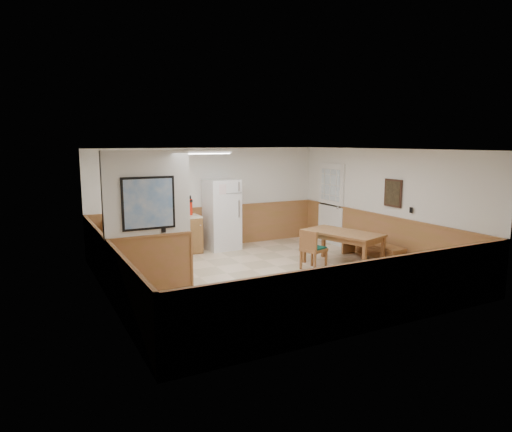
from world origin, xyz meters
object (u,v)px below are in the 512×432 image
dining_table (343,236)px  fire_extinguisher (190,206)px  dining_bench (372,246)px  dining_chair (311,247)px  refrigerator (222,214)px  soap_bottle (125,216)px

dining_table → fire_extinguisher: bearing=114.2°
dining_bench → dining_chair: bearing=179.7°
refrigerator → fire_extinguisher: 0.83m
dining_table → soap_bottle: 4.84m
dining_bench → soap_bottle: (-4.82, 2.71, 0.65)m
refrigerator → soap_bottle: refrigerator is taller
refrigerator → dining_chair: (0.89, -2.62, -0.37)m
dining_table → refrigerator: bearing=104.6°
dining_chair → fire_extinguisher: bearing=104.6°
dining_bench → fire_extinguisher: size_ratio=3.71×
dining_table → dining_chair: size_ratio=2.14×
dining_table → dining_bench: dining_table is taller
dining_chair → fire_extinguisher: size_ratio=1.79×
dining_chair → fire_extinguisher: 3.25m
fire_extinguisher → soap_bottle: fire_extinguisher is taller
dining_table → dining_bench: bearing=-16.6°
soap_bottle → fire_extinguisher: bearing=1.7°
refrigerator → dining_chair: 2.79m
fire_extinguisher → soap_bottle: 1.55m
refrigerator → dining_table: (1.66, -2.67, -0.21)m
dining_bench → soap_bottle: bearing=152.0°
dining_table → dining_bench: (0.83, 0.01, -0.31)m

